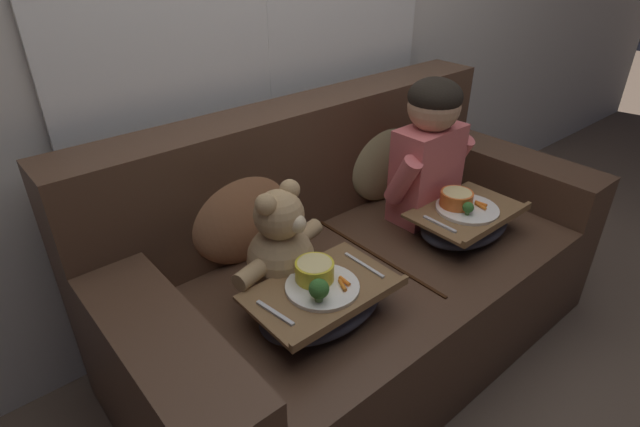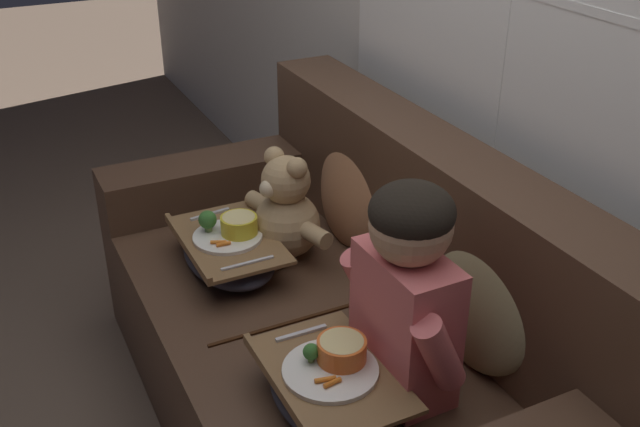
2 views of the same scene
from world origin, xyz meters
name	(u,v)px [view 1 (image 1 of 2)]	position (x,y,z in m)	size (l,w,h in m)	color
ground_plane	(361,343)	(0.00, 0.00, 0.00)	(14.00, 14.00, 0.00)	brown
couch	(353,271)	(0.00, 0.06, 0.34)	(1.90, 0.96, 0.96)	#4C3323
throw_pillow_behind_child	(380,153)	(0.37, 0.29, 0.67)	(0.42, 0.20, 0.43)	tan
throw_pillow_behind_teddy	(237,206)	(-0.37, 0.29, 0.67)	(0.42, 0.20, 0.44)	#B2754C
child_figure	(430,145)	(0.37, 0.03, 0.79)	(0.41, 0.20, 0.58)	#DB6666
teddy_bear	(282,247)	(-0.36, 0.03, 0.63)	(0.40, 0.29, 0.37)	tan
lap_tray_child	(465,220)	(0.36, -0.17, 0.54)	(0.43, 0.29, 0.18)	#2D2D38
lap_tray_teddy	(322,300)	(-0.37, -0.17, 0.54)	(0.45, 0.29, 0.20)	#2D2D38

